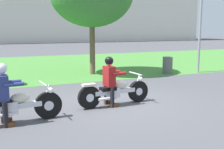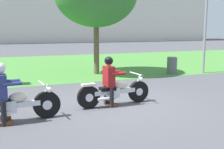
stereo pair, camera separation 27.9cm
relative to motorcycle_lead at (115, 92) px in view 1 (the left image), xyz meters
The scene contains 8 objects.
ground 0.47m from the motorcycle_lead, 60.46° to the left, with size 120.00×120.00×0.00m, color #4C4C51.
grass_verge 9.53m from the motorcycle_lead, 89.22° to the left, with size 60.00×12.00×0.01m, color #478438.
motorcycle_lead is the anchor object (origin of this frame).
rider_lead 0.46m from the motorcycle_lead, behind, with size 0.57×0.49×1.40m.
motorcycle_follow 2.82m from the motorcycle_lead, 169.41° to the right, with size 2.29×0.66×0.89m.
rider_follow 3.01m from the motorcycle_lead, 169.78° to the right, with size 0.57×0.49×1.41m.
streetlight_pole 8.04m from the motorcycle_lead, 31.10° to the left, with size 0.96×0.20×5.54m.
trash_can 6.23m from the motorcycle_lead, 41.84° to the left, with size 0.48×0.48×0.81m, color #595E5B.
Camera 1 is at (-3.22, -7.17, 2.13)m, focal length 44.16 mm.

